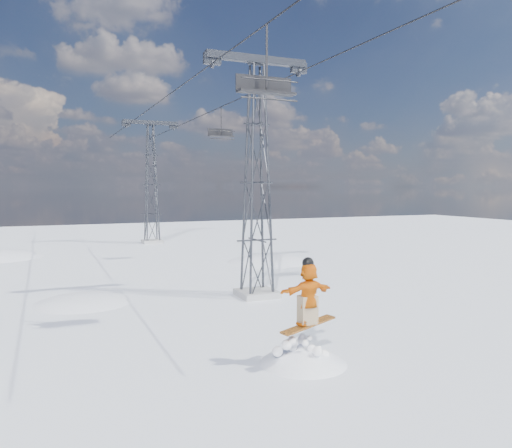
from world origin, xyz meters
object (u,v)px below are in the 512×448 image
at_px(lift_tower_far, 151,185).
at_px(lift_chair_near, 266,86).
at_px(lift_tower_near, 257,183).
at_px(snowboarder_jump, 303,415).

relative_size(lift_tower_far, lift_chair_near, 4.39).
bearing_deg(lift_tower_far, lift_tower_near, -90.00).
height_order(lift_tower_far, lift_chair_near, lift_tower_far).
bearing_deg(lift_chair_near, snowboarder_jump, -92.75).
distance_m(lift_tower_near, lift_chair_near, 7.09).
bearing_deg(snowboarder_jump, lift_chair_near, 87.25).
xyz_separation_m(lift_tower_near, snowboarder_jump, (-2.35, -8.96, -7.08)).
bearing_deg(lift_tower_near, lift_tower_far, 90.00).
height_order(lift_tower_near, lift_tower_far, same).
bearing_deg(lift_tower_near, lift_chair_near, -110.52).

